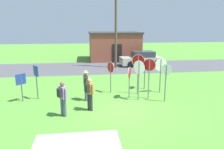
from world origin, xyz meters
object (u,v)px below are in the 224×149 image
at_px(stop_sign_center_cluster, 139,73).
at_px(person_in_dark_shirt, 62,96).
at_px(parked_car_on_street, 141,59).
at_px(stop_sign_nearest, 138,67).
at_px(stop_sign_leaning_left, 161,69).
at_px(person_in_teal, 86,84).
at_px(info_panel_middle, 36,76).
at_px(utility_pole, 116,24).
at_px(stop_sign_tallest, 111,72).
at_px(person_in_blue, 89,92).
at_px(stop_sign_low_front, 166,77).
at_px(stop_sign_leaning_right, 145,68).
at_px(stop_sign_rear_right, 129,77).
at_px(stop_sign_rear_left, 149,72).
at_px(info_panel_leftmost, 21,83).

xyz_separation_m(stop_sign_center_cluster, person_in_dark_shirt, (-4.10, -1.75, -0.61)).
relative_size(parked_car_on_street, stop_sign_nearest, 1.76).
bearing_deg(stop_sign_leaning_left, person_in_teal, -169.15).
distance_m(person_in_dark_shirt, info_panel_middle, 3.17).
bearing_deg(parked_car_on_street, utility_pole, -165.38).
distance_m(stop_sign_tallest, person_in_dark_shirt, 4.30).
relative_size(parked_car_on_street, person_in_blue, 2.60).
xyz_separation_m(stop_sign_low_front, person_in_teal, (-4.42, 0.76, -0.44)).
bearing_deg(stop_sign_leaning_right, stop_sign_tallest, -167.55).
xyz_separation_m(stop_sign_tallest, person_in_blue, (-1.41, -2.78, -0.37)).
bearing_deg(person_in_blue, stop_sign_tallest, 63.07).
xyz_separation_m(stop_sign_leaning_right, stop_sign_low_front, (0.47, -2.55, -0.01)).
xyz_separation_m(stop_sign_leaning_right, stop_sign_center_cluster, (-0.96, -2.11, 0.16)).
distance_m(utility_pole, stop_sign_leaning_left, 9.05).
distance_m(stop_sign_leaning_right, stop_sign_rear_right, 2.21).
bearing_deg(person_in_blue, stop_sign_nearest, 37.11).
bearing_deg(parked_car_on_street, stop_sign_leaning_right, -103.37).
bearing_deg(stop_sign_leaning_right, stop_sign_center_cluster, -114.40).
height_order(parked_car_on_street, info_panel_middle, info_panel_middle).
distance_m(stop_sign_rear_left, info_panel_leftmost, 7.26).
relative_size(stop_sign_rear_right, stop_sign_rear_left, 0.79).
distance_m(stop_sign_rear_left, person_in_teal, 3.70).
height_order(stop_sign_rear_left, person_in_dark_shirt, stop_sign_rear_left).
relative_size(person_in_dark_shirt, info_panel_leftmost, 1.06).
relative_size(stop_sign_leaning_right, stop_sign_center_cluster, 0.91).
bearing_deg(info_panel_leftmost, stop_sign_rear_right, -1.83).
bearing_deg(stop_sign_nearest, stop_sign_center_cluster, -101.76).
height_order(stop_sign_nearest, stop_sign_rear_right, stop_sign_nearest).
relative_size(utility_pole, stop_sign_rear_right, 4.43).
height_order(stop_sign_nearest, stop_sign_center_cluster, stop_sign_nearest).
bearing_deg(stop_sign_leaning_left, stop_sign_nearest, -176.41).
bearing_deg(info_panel_middle, stop_sign_leaning_left, 2.47).
height_order(stop_sign_rear_left, person_in_teal, stop_sign_rear_left).
relative_size(stop_sign_tallest, stop_sign_rear_right, 1.07).
relative_size(stop_sign_tallest, stop_sign_leaning_right, 0.95).
distance_m(stop_sign_center_cluster, person_in_blue, 3.13).
height_order(person_in_blue, person_in_teal, person_in_teal).
relative_size(parked_car_on_street, person_in_dark_shirt, 2.60).
height_order(utility_pole, person_in_blue, utility_pole).
bearing_deg(stop_sign_low_front, info_panel_middle, 169.55).
bearing_deg(info_panel_middle, stop_sign_low_front, -10.45).
relative_size(stop_sign_leaning_left, person_in_dark_shirt, 1.32).
height_order(stop_sign_rear_left, person_in_blue, stop_sign_rear_left).
bearing_deg(stop_sign_leaning_left, stop_sign_leaning_right, 130.43).
distance_m(utility_pole, info_panel_middle, 10.98).
xyz_separation_m(stop_sign_center_cluster, person_in_blue, (-2.83, -1.19, -0.61)).
xyz_separation_m(parked_car_on_street, info_panel_leftmost, (-9.51, -9.80, 0.41)).
distance_m(stop_sign_nearest, info_panel_leftmost, 6.87).
bearing_deg(stop_sign_rear_left, utility_pole, 93.38).
xyz_separation_m(stop_sign_rear_right, info_panel_leftmost, (-6.13, 0.20, -0.17)).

